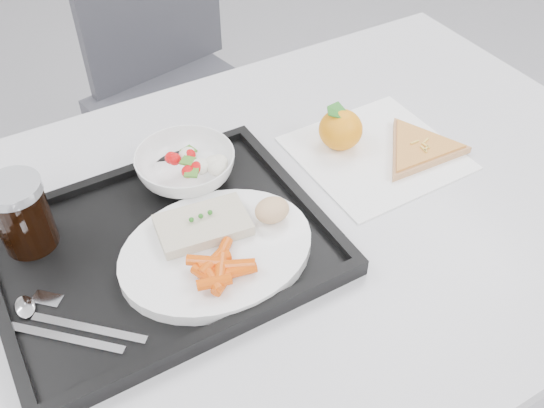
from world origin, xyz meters
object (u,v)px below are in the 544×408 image
at_px(chair, 174,69).
at_px(tangerine, 341,129).
at_px(tray, 162,249).
at_px(pizza_slice, 419,148).
at_px(cola_glass, 22,213).
at_px(dinner_plate, 217,251).
at_px(salad_bowl, 186,166).
at_px(table, 288,241).

relative_size(chair, tangerine, 10.05).
bearing_deg(tray, chair, 67.16).
bearing_deg(pizza_slice, tray, 179.10).
distance_m(tray, pizza_slice, 0.46).
relative_size(chair, pizza_slice, 3.71).
relative_size(tray, cola_glass, 4.17).
height_order(dinner_plate, tangerine, tangerine).
xyz_separation_m(salad_bowl, cola_glass, (-0.24, -0.02, 0.03)).
distance_m(table, dinner_plate, 0.17).
bearing_deg(chair, dinner_plate, -107.91).
height_order(salad_bowl, pizza_slice, salad_bowl).
bearing_deg(table, salad_bowl, 129.80).
bearing_deg(dinner_plate, chair, 72.09).
bearing_deg(tray, dinner_plate, -42.95).
relative_size(chair, tray, 2.07).
distance_m(tray, dinner_plate, 0.08).
bearing_deg(salad_bowl, tray, -128.56).
relative_size(chair, dinner_plate, 3.44).
relative_size(table, tangerine, 12.97).
height_order(table, chair, chair).
distance_m(dinner_plate, salad_bowl, 0.17).
xyz_separation_m(dinner_plate, cola_glass, (-0.21, 0.15, 0.05)).
distance_m(chair, cola_glass, 0.88).
xyz_separation_m(chair, dinner_plate, (-0.27, -0.84, 0.24)).
bearing_deg(cola_glass, chair, 54.90).
bearing_deg(salad_bowl, table, -50.20).
bearing_deg(tray, salad_bowl, 51.44).
relative_size(dinner_plate, cola_glass, 2.50).
height_order(table, tray, tray).
bearing_deg(dinner_plate, pizza_slice, 6.84).
bearing_deg(dinner_plate, table, 15.80).
xyz_separation_m(chair, cola_glass, (-0.48, -0.68, 0.28)).
height_order(salad_bowl, tangerine, tangerine).
bearing_deg(pizza_slice, chair, 99.13).
bearing_deg(table, dinner_plate, -164.20).
xyz_separation_m(tray, dinner_plate, (0.06, -0.05, 0.02)).
bearing_deg(chair, table, -99.43).
relative_size(table, pizza_slice, 4.79).
xyz_separation_m(cola_glass, pizza_slice, (0.61, -0.10, -0.06)).
bearing_deg(table, tray, 175.41).
bearing_deg(table, tangerine, 30.22).
bearing_deg(dinner_plate, tangerine, 23.82).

